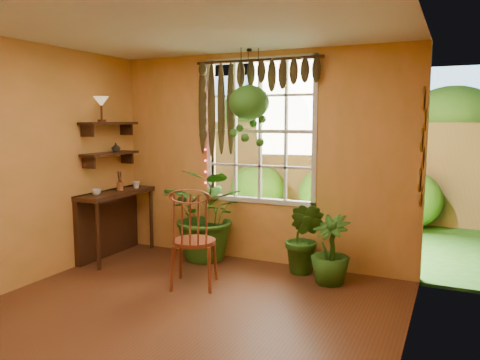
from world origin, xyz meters
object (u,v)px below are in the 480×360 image
object	(u,v)px
counter_ledge	(110,216)
hanging_basket	(249,107)
potted_plant_left	(209,214)
windsor_chair	(194,254)
potted_plant_mid	(304,238)

from	to	relation	value
counter_ledge	hanging_basket	xyz separation A→B (m)	(1.88, 0.39, 1.45)
potted_plant_left	hanging_basket	xyz separation A→B (m)	(0.58, -0.01, 1.38)
windsor_chair	hanging_basket	xyz separation A→B (m)	(0.24, 0.95, 1.63)
potted_plant_left	potted_plant_mid	distance (m)	1.33
potted_plant_mid	hanging_basket	bearing A→B (deg)	179.43
windsor_chair	hanging_basket	bearing A→B (deg)	55.97
potted_plant_left	hanging_basket	bearing A→B (deg)	-0.57
windsor_chair	potted_plant_mid	size ratio (longest dim) A/B	1.47
counter_ledge	potted_plant_left	world-z (taller)	potted_plant_left
potted_plant_mid	counter_ledge	bearing A→B (deg)	-171.56
hanging_basket	counter_ledge	bearing A→B (deg)	-168.13
windsor_chair	potted_plant_mid	bearing A→B (deg)	24.37
windsor_chair	potted_plant_left	world-z (taller)	windsor_chair
potted_plant_left	hanging_basket	distance (m)	1.50
counter_ledge	potted_plant_mid	world-z (taller)	counter_ledge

